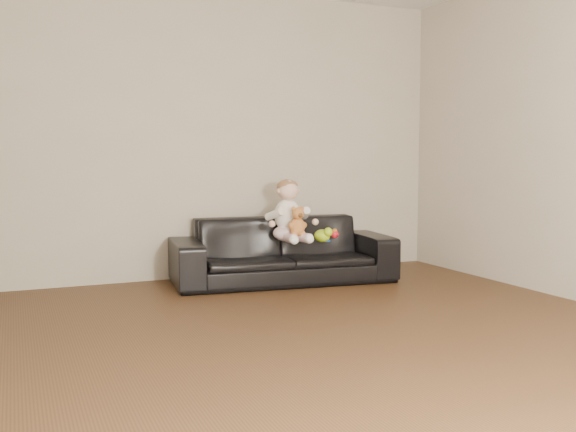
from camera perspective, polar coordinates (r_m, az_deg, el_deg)
name	(u,v)px	position (r m, az deg, el deg)	size (l,w,h in m)	color
floor	(319,369)	(3.40, 2.76, -13.44)	(5.50, 5.50, 0.00)	#472D19
wall_back	(184,134)	(5.82, -9.23, 7.21)	(5.00, 5.00, 0.00)	#B3A996
sofa	(283,250)	(5.64, -0.47, -3.05)	(1.92, 0.75, 0.56)	black
baby	(289,214)	(5.51, 0.06, 0.16)	(0.36, 0.45, 0.54)	silver
teddy_bear	(297,222)	(5.37, 0.85, -0.52)	(0.14, 0.14, 0.25)	#BB7135
toy_green	(322,236)	(5.48, 3.05, -1.77)	(0.13, 0.16, 0.11)	#9AC917
toy_rattle	(335,234)	(5.75, 4.16, -1.63)	(0.08, 0.08, 0.08)	red
toy_blue_disc	(325,240)	(5.56, 3.27, -2.18)	(0.10, 0.10, 0.01)	blue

